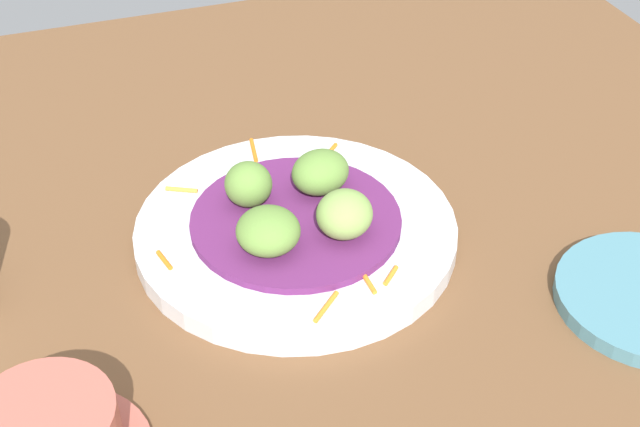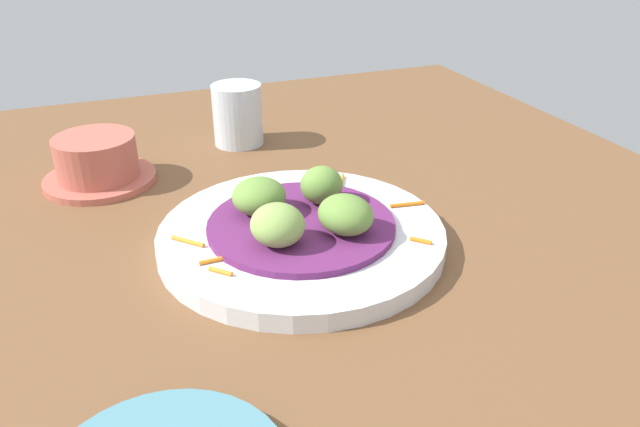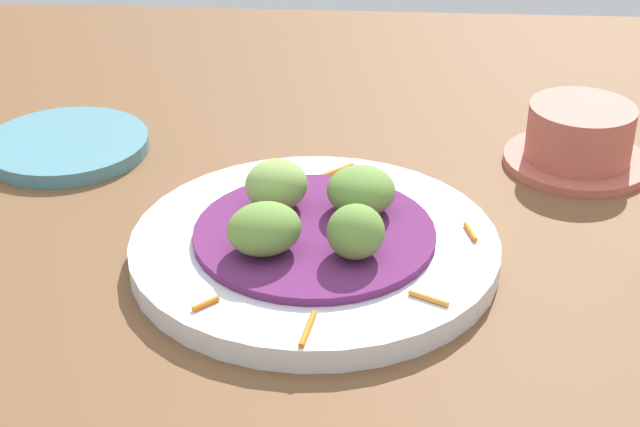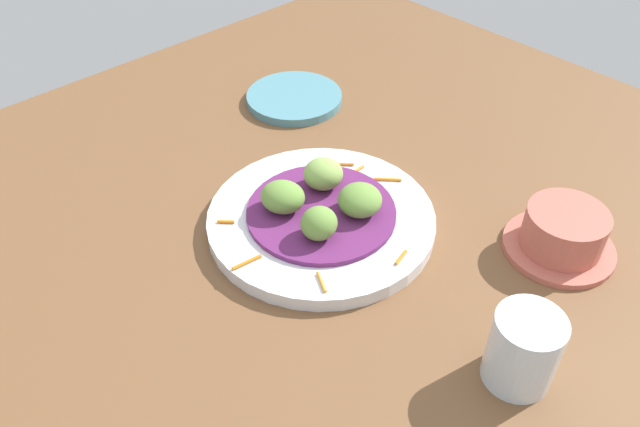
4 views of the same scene
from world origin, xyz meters
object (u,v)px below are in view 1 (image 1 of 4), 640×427
guac_scoop_left (344,214)px  guac_scoop_right (248,184)px  guac_scoop_center (320,172)px  guac_scoop_back (268,231)px  main_plate (296,231)px

guac_scoop_left → guac_scoop_right: 9.23cm
guac_scoop_right → guac_scoop_center: bearing=88.5°
guac_scoop_left → guac_scoop_back: bearing=-91.5°
guac_scoop_center → guac_scoop_back: (6.35, -6.70, -0.04)cm
guac_scoop_back → guac_scoop_right: bearing=178.5°
guac_scoop_left → guac_scoop_back: (-0.18, -6.52, -0.17)cm
main_plate → guac_scoop_left: bearing=43.5°
guac_scoop_right → guac_scoop_back: guac_scoop_right is taller
guac_scoop_left → guac_scoop_center: 6.53cm
main_plate → guac_scoop_left: (3.35, 3.17, 3.54)cm
main_plate → guac_scoop_center: 5.74cm
guac_scoop_right → guac_scoop_back: size_ratio=0.81×
guac_scoop_center → guac_scoop_right: 6.53cm
main_plate → guac_scoop_center: guac_scoop_center is taller
guac_scoop_right → guac_scoop_back: 6.53cm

